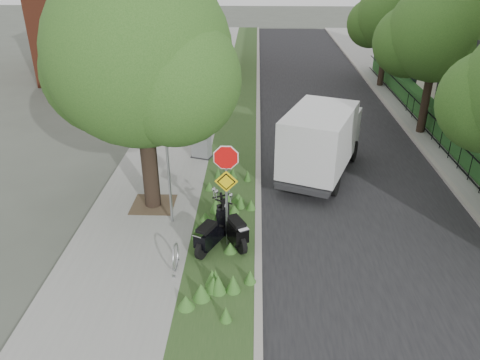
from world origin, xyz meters
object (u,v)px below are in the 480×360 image
object	(u,v)px
sign_assembly	(226,176)
utility_cabinet	(202,145)
scooter_near	(234,231)
scooter_far	(210,236)
box_truck	(322,138)

from	to	relation	value
sign_assembly	utility_cabinet	bearing A→B (deg)	102.74
scooter_near	utility_cabinet	distance (m)	6.38
sign_assembly	scooter_far	bearing A→B (deg)	-149.76
scooter_near	utility_cabinet	xyz separation A→B (m)	(-1.59, 6.18, 0.06)
box_truck	utility_cabinet	distance (m)	4.86
scooter_far	sign_assembly	bearing A→B (deg)	30.24
scooter_near	scooter_far	bearing A→B (deg)	-156.86
scooter_near	box_truck	xyz separation A→B (m)	(3.02, 4.91, 0.92)
scooter_near	scooter_far	xyz separation A→B (m)	(-0.65, -0.28, -0.01)
scooter_far	utility_cabinet	world-z (taller)	utility_cabinet
scooter_near	utility_cabinet	size ratio (longest dim) A/B	1.66
sign_assembly	box_truck	xyz separation A→B (m)	(3.21, 4.92, -0.84)
sign_assembly	utility_cabinet	xyz separation A→B (m)	(-1.40, 6.19, -1.70)
scooter_far	box_truck	distance (m)	6.43
sign_assembly	utility_cabinet	world-z (taller)	sign_assembly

